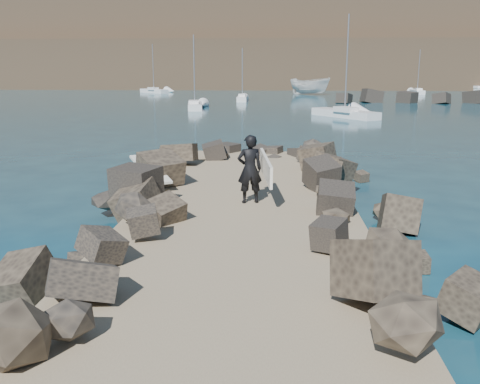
{
  "coord_description": "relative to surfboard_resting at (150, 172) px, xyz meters",
  "views": [
    {
      "loc": [
        0.77,
        -13.01,
        4.32
      ],
      "look_at": [
        0.0,
        -1.0,
        1.5
      ],
      "focal_mm": 40.0,
      "sensor_mm": 36.0,
      "label": 1
    }
  ],
  "objects": [
    {
      "name": "ground",
      "position": [
        3.16,
        -3.5,
        -1.04
      ],
      "size": [
        800.0,
        800.0,
        0.0
      ],
      "primitive_type": "plane",
      "color": "#0F384C",
      "rests_on": "ground"
    },
    {
      "name": "jetty",
      "position": [
        3.16,
        -5.5,
        -0.74
      ],
      "size": [
        6.0,
        26.0,
        0.6
      ],
      "primitive_type": "cube",
      "color": "#8C7759",
      "rests_on": "ground"
    },
    {
      "name": "riprap_left",
      "position": [
        0.26,
        -5.0,
        -0.54
      ],
      "size": [
        2.6,
        22.0,
        1.0
      ],
      "primitive_type": "cube",
      "color": "black",
      "rests_on": "ground"
    },
    {
      "name": "riprap_right",
      "position": [
        6.06,
        -5.0,
        -0.54
      ],
      "size": [
        2.6,
        22.0,
        1.0
      ],
      "primitive_type": "cube",
      "color": "black",
      "rests_on": "ground"
    },
    {
      "name": "headland",
      "position": [
        13.16,
        156.5,
        14.96
      ],
      "size": [
        360.0,
        140.0,
        32.0
      ],
      "primitive_type": "cube",
      "color": "#2D4919",
      "rests_on": "ground"
    },
    {
      "name": "surfboard_resting",
      "position": [
        0.0,
        0.0,
        0.0
      ],
      "size": [
        1.79,
        2.37,
        0.08
      ],
      "primitive_type": "cube",
      "rotation": [
        0.0,
        0.0,
        0.56
      ],
      "color": "white",
      "rests_on": "riprap_left"
    },
    {
      "name": "boat_imported",
      "position": [
        9.54,
        71.51,
        0.33
      ],
      "size": [
        7.46,
        6.0,
        2.75
      ],
      "primitive_type": "imported",
      "rotation": [
        0.0,
        0.0,
        1.02
      ],
      "color": "silver",
      "rests_on": "ground"
    },
    {
      "name": "surfer_with_board",
      "position": [
        3.33,
        -1.95,
        0.53
      ],
      "size": [
        1.04,
        2.37,
        1.92
      ],
      "color": "black",
      "rests_on": "jetty"
    },
    {
      "name": "sailboat_b",
      "position": [
        -0.29,
        53.76,
        -0.69
      ],
      "size": [
        1.31,
        5.57,
        6.86
      ],
      "color": "white",
      "rests_on": "ground"
    },
    {
      "name": "sailboat_c",
      "position": [
        10.11,
        31.33,
        -0.69
      ],
      "size": [
        5.48,
        7.03,
        8.87
      ],
      "color": "white",
      "rests_on": "ground"
    },
    {
      "name": "sailboat_a",
      "position": [
        -4.47,
        39.85,
        -0.69
      ],
      "size": [
        2.34,
        6.48,
        7.72
      ],
      "color": "white",
      "rests_on": "ground"
    },
    {
      "name": "sailboat_e",
      "position": [
        -16.81,
        75.5,
        -0.69
      ],
      "size": [
        5.84,
        5.97,
        8.28
      ],
      "color": "white",
      "rests_on": "ground"
    },
    {
      "name": "sailboat_d",
      "position": [
        27.43,
        74.8,
        -0.69
      ],
      "size": [
        1.52,
        5.97,
        7.27
      ],
      "color": "white",
      "rests_on": "ground"
    },
    {
      "name": "sailboat_f",
      "position": [
        41.09,
        87.02,
        -0.69
      ],
      "size": [
        3.63,
        6.09,
        7.41
      ],
      "color": "white",
      "rests_on": "ground"
    }
  ]
}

